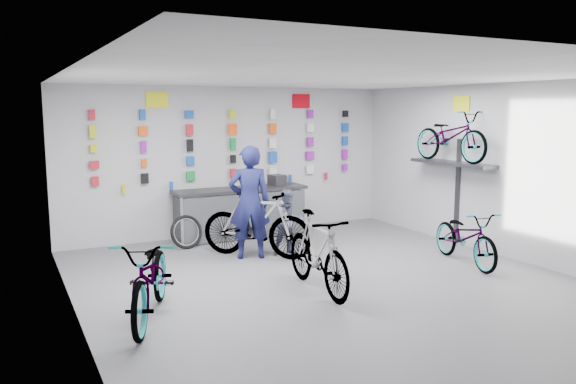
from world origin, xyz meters
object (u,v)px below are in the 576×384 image
bike_center (318,252)px  bike_service (256,223)px  counter (241,213)px  bike_left (151,277)px  clerk (250,202)px  customer (289,222)px  bike_right (466,237)px

bike_center → bike_service: bearing=94.5°
counter → bike_left: bike_left is taller
bike_left → bike_service: bearing=65.5°
clerk → bike_left: bearing=61.1°
counter → clerk: 1.67m
bike_service → customer: bike_service is taller
counter → bike_service: bearing=-102.9°
bike_left → bike_center: 2.33m
bike_center → bike_service: (0.00, 2.10, 0.04)m
bike_service → bike_center: bearing=-134.6°
counter → customer: 1.65m
bike_center → bike_service: bike_service is taller
bike_left → customer: customer is taller
bike_right → customer: 3.00m
clerk → customer: bearing=-170.8°
counter → bike_right: 4.35m
counter → bike_center: bearing=-95.6°
bike_right → customer: (-2.33, 1.89, 0.12)m
bike_center → bike_service: 2.10m
counter → bike_right: counter is taller
counter → bike_left: (-2.68, -3.62, 0.04)m
bike_center → clerk: clerk is taller
bike_service → clerk: bearing=134.4°
bike_right → bike_center: bearing=-165.9°
counter → bike_right: size_ratio=1.54×
bike_center → bike_right: (2.90, 0.11, -0.10)m
bike_center → clerk: bearing=97.9°
bike_left → clerk: (2.21, 2.09, 0.44)m
counter → clerk: (-0.47, -1.53, 0.49)m
clerk → customer: (0.70, -0.10, -0.39)m
bike_right → bike_left: bearing=-166.9°
bike_service → counter: bearing=32.6°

